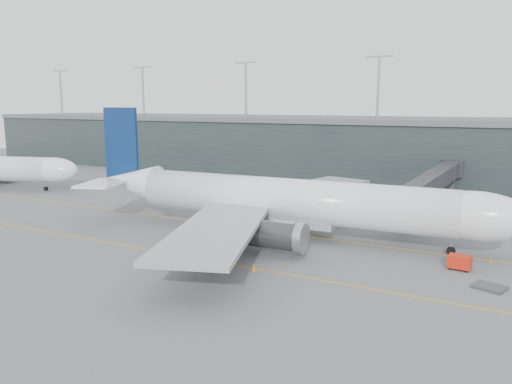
% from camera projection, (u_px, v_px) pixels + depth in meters
% --- Properties ---
extents(ground, '(320.00, 320.00, 0.00)m').
position_uv_depth(ground, '(261.00, 223.00, 79.13)').
color(ground, '#595A5E').
rests_on(ground, ground).
extents(taxiline_a, '(160.00, 0.25, 0.02)m').
position_uv_depth(taxiline_a, '(248.00, 228.00, 75.67)').
color(taxiline_a, '#CA9013').
rests_on(taxiline_a, ground).
extents(taxiline_b, '(160.00, 0.25, 0.02)m').
position_uv_depth(taxiline_b, '(185.00, 256.00, 61.83)').
color(taxiline_b, '#CA9013').
rests_on(taxiline_b, ground).
extents(taxiline_lead_main, '(0.25, 60.00, 0.02)m').
position_uv_depth(taxiline_lead_main, '(334.00, 204.00, 94.08)').
color(taxiline_lead_main, '#CA9013').
rests_on(taxiline_lead_main, ground).
extents(taxiline_lead_adj, '(0.25, 60.00, 0.02)m').
position_uv_depth(taxiline_lead_adj, '(46.00, 175.00, 131.70)').
color(taxiline_lead_adj, '#CA9013').
rests_on(taxiline_lead_adj, ground).
extents(terminal, '(240.00, 36.00, 29.00)m').
position_uv_depth(terminal, '(367.00, 147.00, 127.98)').
color(terminal, black).
rests_on(terminal, ground).
extents(main_aircraft, '(64.37, 60.41, 18.05)m').
position_uv_depth(main_aircraft, '(286.00, 201.00, 70.64)').
color(main_aircraft, white).
rests_on(main_aircraft, ground).
extents(jet_bridge, '(5.11, 47.57, 7.25)m').
position_uv_depth(jet_bridge, '(439.00, 177.00, 90.65)').
color(jet_bridge, '#2B2B30').
rests_on(jet_bridge, ground).
extents(gse_cart, '(2.58, 1.77, 1.67)m').
position_uv_depth(gse_cart, '(460.00, 262.00, 56.62)').
color(gse_cart, red).
rests_on(gse_cart, ground).
extents(baggage_dolly, '(3.53, 3.14, 0.30)m').
position_uv_depth(baggage_dolly, '(490.00, 287.00, 50.92)').
color(baggage_dolly, '#39383D').
rests_on(baggage_dolly, ground).
extents(uld_a, '(2.29, 1.93, 1.90)m').
position_uv_depth(uld_a, '(266.00, 202.00, 90.82)').
color(uld_a, '#333338').
rests_on(uld_a, ground).
extents(uld_b, '(2.51, 2.11, 2.09)m').
position_uv_depth(uld_b, '(277.00, 202.00, 90.43)').
color(uld_b, '#333338').
rests_on(uld_b, ground).
extents(uld_c, '(2.54, 2.28, 1.91)m').
position_uv_depth(uld_c, '(292.00, 206.00, 86.92)').
color(uld_c, '#333338').
rests_on(uld_c, ground).
extents(cone_nose, '(0.39, 0.39, 0.61)m').
position_uv_depth(cone_nose, '(490.00, 260.00, 59.32)').
color(cone_nose, orange).
rests_on(cone_nose, ground).
extents(cone_wing_stbd, '(0.50, 0.50, 0.80)m').
position_uv_depth(cone_wing_stbd, '(254.00, 267.00, 56.39)').
color(cone_wing_stbd, '#D95C0C').
rests_on(cone_wing_stbd, ground).
extents(cone_wing_port, '(0.39, 0.39, 0.63)m').
position_uv_depth(cone_wing_port, '(353.00, 214.00, 83.84)').
color(cone_wing_port, orange).
rests_on(cone_wing_port, ground).
extents(cone_tail, '(0.43, 0.43, 0.68)m').
position_uv_depth(cone_tail, '(177.00, 232.00, 72.02)').
color(cone_tail, orange).
rests_on(cone_tail, ground).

